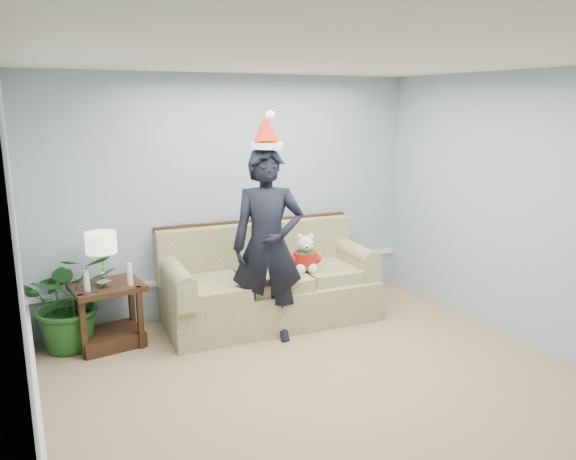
% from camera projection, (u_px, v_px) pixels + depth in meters
% --- Properties ---
extents(room_shell, '(4.54, 5.04, 2.74)m').
position_uv_depth(room_shell, '(354.00, 245.00, 4.19)').
color(room_shell, tan).
rests_on(room_shell, ground).
extents(wainscot_trim, '(4.49, 4.99, 0.06)m').
position_uv_depth(wainscot_trim, '(164.00, 329.00, 4.91)').
color(wainscot_trim, white).
rests_on(wainscot_trim, room_shell).
extents(sofa, '(2.36, 1.12, 1.08)m').
position_uv_depth(sofa, '(268.00, 286.00, 6.26)').
color(sofa, brown).
rests_on(sofa, room_shell).
extents(side_table, '(0.72, 0.63, 0.64)m').
position_uv_depth(side_table, '(109.00, 322.00, 5.61)').
color(side_table, '#371B14').
rests_on(side_table, room_shell).
extents(table_lamp, '(0.30, 0.30, 0.53)m').
position_uv_depth(table_lamp, '(101.00, 245.00, 5.43)').
color(table_lamp, silver).
rests_on(table_lamp, side_table).
extents(candle_pair, '(0.46, 0.06, 0.22)m').
position_uv_depth(candle_pair, '(109.00, 278.00, 5.38)').
color(candle_pair, silver).
rests_on(candle_pair, side_table).
extents(houseplant, '(0.90, 0.78, 1.00)m').
position_uv_depth(houseplant, '(70.00, 300.00, 5.49)').
color(houseplant, '#1C501B').
rests_on(houseplant, room_shell).
extents(man, '(0.84, 0.70, 1.96)m').
position_uv_depth(man, '(268.00, 246.00, 5.61)').
color(man, black).
rests_on(man, room_shell).
extents(santa_hat, '(0.40, 0.43, 0.37)m').
position_uv_depth(santa_hat, '(266.00, 132.00, 5.38)').
color(santa_hat, white).
rests_on(santa_hat, man).
extents(teddy_bear, '(0.33, 0.33, 0.43)m').
position_uv_depth(teddy_bear, '(306.00, 257.00, 6.19)').
color(teddy_bear, white).
rests_on(teddy_bear, sofa).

